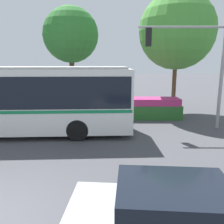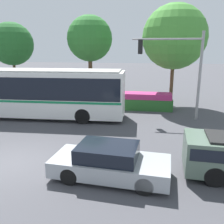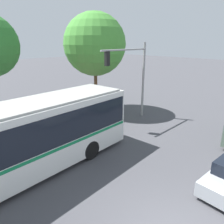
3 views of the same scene
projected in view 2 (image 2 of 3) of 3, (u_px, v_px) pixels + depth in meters
The scene contains 8 objects.
ground_plane at pixel (11, 163), 10.32m from camera, with size 140.00×140.00×0.00m, color #444449.
city_bus at pixel (36, 91), 16.62m from camera, with size 12.31×3.21×3.33m.
sedan_foreground at pixel (110, 162), 9.01m from camera, with size 4.48×2.15×1.29m.
traffic_light_pole at pixel (181, 63), 15.82m from camera, with size 4.56×0.24×5.78m.
flowering_hedge at pixel (115, 100), 19.56m from camera, with size 9.14×1.43×1.30m.
street_tree_left at pixel (12, 44), 23.12m from camera, with size 4.05×4.05×7.12m.
street_tree_centre at pixel (90, 39), 22.47m from camera, with size 4.21×4.21×7.68m.
street_tree_right at pixel (174, 37), 19.16m from camera, with size 5.10×5.10×8.12m.
Camera 2 is at (5.80, -8.57, 4.74)m, focal length 38.79 mm.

